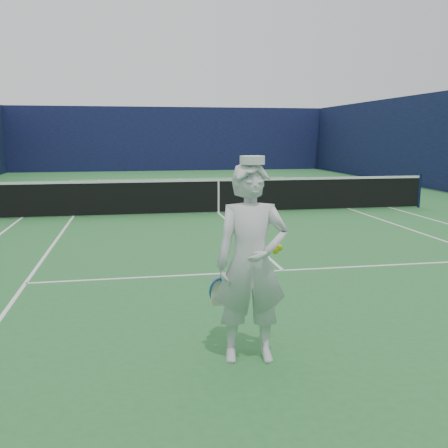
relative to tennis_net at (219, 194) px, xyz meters
name	(u,v)px	position (x,y,z in m)	size (l,w,h in m)	color
ground	(219,213)	(0.00, 0.00, -0.55)	(80.00, 80.00, 0.00)	#296C31
court_markings	(219,213)	(0.00, 0.00, -0.55)	(11.03, 23.83, 0.01)	white
windscreen_fence	(218,144)	(0.00, 0.00, 1.45)	(20.12, 36.12, 4.00)	#0F1237
tennis_net	(219,194)	(0.00, 0.00, 0.00)	(12.88, 0.09, 1.07)	#141E4C
tennis_player	(251,263)	(-1.31, -9.56, 0.45)	(0.80, 0.56, 2.06)	silver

